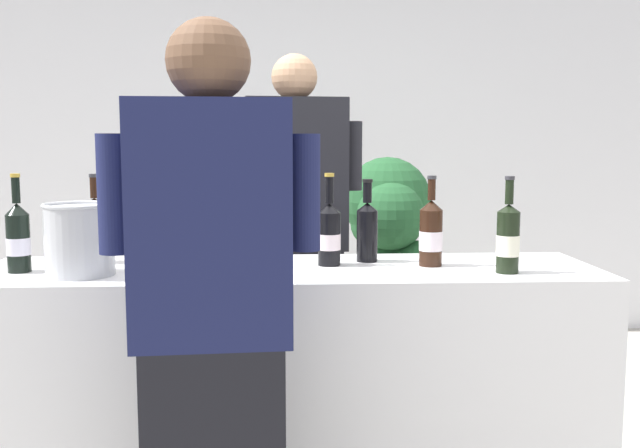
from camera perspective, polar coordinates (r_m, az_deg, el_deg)
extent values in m
cube|color=white|center=(4.96, -2.78, 7.08)|extent=(8.00, 0.10, 2.80)
cube|color=white|center=(2.52, -2.42, -14.10)|extent=(2.10, 0.57, 0.94)
cylinder|color=black|center=(2.61, -17.79, -0.77)|extent=(0.08, 0.08, 0.20)
cone|color=black|center=(2.60, -17.88, 1.74)|extent=(0.08, 0.08, 0.03)
cylinder|color=black|center=(2.60, -17.92, 2.83)|extent=(0.03, 0.03, 0.07)
cylinder|color=#333338|center=(2.60, -17.95, 3.77)|extent=(0.03, 0.03, 0.01)
cylinder|color=black|center=(2.43, 0.76, -1.23)|extent=(0.08, 0.08, 0.18)
cone|color=black|center=(2.42, 0.76, 1.31)|extent=(0.08, 0.08, 0.03)
cylinder|color=black|center=(2.41, 0.76, 2.79)|extent=(0.03, 0.03, 0.09)
cylinder|color=#B79333|center=(2.41, 0.76, 4.02)|extent=(0.03, 0.03, 0.01)
cylinder|color=silver|center=(2.43, 0.76, -1.45)|extent=(0.08, 0.08, 0.06)
cylinder|color=black|center=(2.41, -9.00, -1.30)|extent=(0.08, 0.08, 0.19)
cone|color=black|center=(2.40, -9.05, 1.38)|extent=(0.08, 0.08, 0.04)
cylinder|color=black|center=(2.39, -9.07, 2.76)|extent=(0.03, 0.03, 0.08)
cylinder|color=black|center=(2.39, -9.09, 3.87)|extent=(0.03, 0.03, 0.01)
cylinder|color=silver|center=(2.41, -8.99, -1.53)|extent=(0.08, 0.08, 0.08)
cylinder|color=black|center=(2.52, 3.85, -0.99)|extent=(0.08, 0.08, 0.18)
cone|color=black|center=(2.50, 3.87, 1.41)|extent=(0.08, 0.08, 0.03)
cylinder|color=black|center=(2.50, 3.88, 2.57)|extent=(0.03, 0.03, 0.07)
cylinder|color=black|center=(2.50, 3.88, 3.53)|extent=(0.04, 0.04, 0.01)
cylinder|color=black|center=(2.37, 15.03, -1.46)|extent=(0.07, 0.07, 0.20)
cone|color=black|center=(2.36, 15.11, 1.26)|extent=(0.07, 0.07, 0.03)
cylinder|color=black|center=(2.35, 15.15, 2.53)|extent=(0.03, 0.03, 0.08)
cylinder|color=#333338|center=(2.35, 15.19, 3.64)|extent=(0.03, 0.03, 0.01)
cylinder|color=white|center=(2.37, 15.02, -1.70)|extent=(0.08, 0.08, 0.07)
cylinder|color=black|center=(2.30, -12.34, -1.44)|extent=(0.07, 0.07, 0.22)
cone|color=black|center=(2.29, -12.42, 1.60)|extent=(0.07, 0.07, 0.03)
cylinder|color=black|center=(2.28, -12.45, 3.05)|extent=(0.03, 0.03, 0.09)
cylinder|color=black|center=(2.28, -12.48, 4.31)|extent=(0.03, 0.03, 0.01)
cylinder|color=black|center=(2.45, 9.00, -1.13)|extent=(0.08, 0.08, 0.19)
cone|color=black|center=(2.44, 9.05, 1.53)|extent=(0.08, 0.08, 0.03)
cylinder|color=black|center=(2.44, 9.07, 2.78)|extent=(0.03, 0.03, 0.07)
cylinder|color=#333338|center=(2.43, 9.09, 3.77)|extent=(0.03, 0.03, 0.01)
cylinder|color=silver|center=(2.45, 8.99, -1.36)|extent=(0.08, 0.08, 0.07)
cylinder|color=black|center=(2.51, -23.32, -1.46)|extent=(0.07, 0.07, 0.19)
cone|color=black|center=(2.50, -23.44, 1.13)|extent=(0.07, 0.07, 0.04)
cylinder|color=black|center=(2.49, -23.50, 2.54)|extent=(0.03, 0.03, 0.08)
cylinder|color=#B79333|center=(2.49, -23.56, 3.65)|extent=(0.03, 0.03, 0.01)
cylinder|color=silver|center=(2.51, -23.31, -1.68)|extent=(0.08, 0.08, 0.06)
cylinder|color=silver|center=(2.32, -5.84, -3.90)|extent=(0.07, 0.07, 0.00)
cylinder|color=silver|center=(2.31, -5.85, -2.71)|extent=(0.01, 0.01, 0.09)
ellipsoid|color=silver|center=(2.30, -5.88, -0.53)|extent=(0.08, 0.08, 0.09)
ellipsoid|color=maroon|center=(2.30, -5.87, -0.93)|extent=(0.06, 0.06, 0.03)
cylinder|color=silver|center=(2.38, -18.97, -1.30)|extent=(0.22, 0.22, 0.22)
torus|color=silver|center=(2.37, -19.07, 1.48)|extent=(0.23, 0.23, 0.01)
cube|color=black|center=(3.11, -2.00, -10.34)|extent=(0.40, 0.28, 0.91)
cube|color=black|center=(2.97, -2.06, 4.06)|extent=(0.45, 0.29, 0.64)
sphere|color=tan|center=(2.98, -2.10, 11.86)|extent=(0.19, 0.19, 0.19)
cylinder|color=black|center=(3.01, 2.68, 5.55)|extent=(0.08, 0.08, 0.29)
cylinder|color=black|center=(2.95, -6.93, 5.48)|extent=(0.08, 0.08, 0.29)
cube|color=#191E47|center=(1.80, -8.84, 0.14)|extent=(0.41, 0.27, 0.62)
sphere|color=brown|center=(1.80, -9.08, 12.99)|extent=(0.21, 0.21, 0.21)
cylinder|color=#191E47|center=(1.82, -16.44, 2.35)|extent=(0.08, 0.08, 0.30)
cylinder|color=#191E47|center=(1.80, -1.25, 2.58)|extent=(0.08, 0.08, 0.30)
cylinder|color=brown|center=(3.85, 5.68, -11.85)|extent=(0.34, 0.34, 0.28)
sphere|color=#23562D|center=(3.76, 4.60, 0.11)|extent=(0.28, 0.28, 0.28)
sphere|color=#23562D|center=(3.78, 5.49, 1.89)|extent=(0.47, 0.47, 0.47)
sphere|color=#23562D|center=(3.61, 5.78, 0.64)|extent=(0.35, 0.35, 0.35)
sphere|color=#23562D|center=(3.68, 7.71, -3.56)|extent=(0.29, 0.29, 0.29)
sphere|color=#23562D|center=(3.76, 6.21, -4.56)|extent=(0.42, 0.42, 0.42)
sphere|color=#23562D|center=(3.73, 6.55, -4.47)|extent=(0.40, 0.40, 0.40)
cylinder|color=#4C3823|center=(3.74, 5.76, -5.41)|extent=(0.05, 0.05, 0.60)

